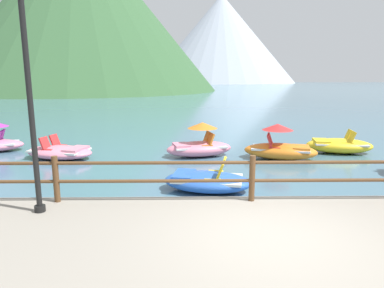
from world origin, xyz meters
The scene contains 10 objects.
ground_plane centered at (0.00, 40.00, 0.00)m, with size 200.00×200.00×0.00m, color #477084.
dock_railing centered at (0.00, 1.55, 0.98)m, with size 23.92×0.12×0.95m.
lamp_post centered at (-4.11, 1.03, 2.86)m, with size 0.28×0.28×4.09m.
pedal_boat_0 centered at (-0.87, 7.22, 0.40)m, with size 2.64×1.69×1.25m.
pedal_boat_1 centered at (-5.87, 6.94, 0.24)m, with size 2.76×1.99×0.81m.
pedal_boat_2 centered at (4.50, 7.69, 0.29)m, with size 2.61×1.60×0.88m.
pedal_boat_4 centered at (1.98, 6.72, 0.40)m, with size 2.75×1.78×1.26m.
pedal_boat_5 centered at (-0.81, 3.35, 0.26)m, with size 2.45×1.66×0.83m.
cliff_headland centered at (-19.71, 64.21, 14.49)m, with size 50.92×50.92×30.87m.
distant_peak centered at (11.91, 132.50, 16.38)m, with size 56.92×56.92×32.77m, color #A8B2C1.
Camera 1 is at (-1.32, -5.16, 2.94)m, focal length 32.26 mm.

